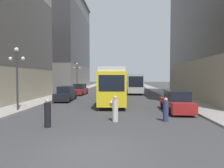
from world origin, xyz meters
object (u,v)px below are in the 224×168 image
(streetcar, at_px, (114,84))
(pedestrian_crossing_far, at_px, (48,114))
(lamp_post_left_far, at_px, (77,73))
(pedestrian_crossing_near, at_px, (166,110))
(parked_car_right_far, at_px, (176,102))
(parked_car_left_mid, at_px, (80,90))
(pedestrian_on_sidewalk, at_px, (115,110))
(transit_bus, at_px, (134,82))
(parked_car_left_near, at_px, (66,94))
(lamp_post_left_near, at_px, (17,69))

(streetcar, distance_m, pedestrian_crossing_far, 12.39)
(lamp_post_left_far, bearing_deg, streetcar, -58.21)
(pedestrian_crossing_near, bearing_deg, parked_car_right_far, 146.33)
(parked_car_left_mid, height_order, pedestrian_on_sidewalk, parked_car_left_mid)
(transit_bus, height_order, pedestrian_on_sidewalk, transit_bus)
(parked_car_left_near, distance_m, lamp_post_left_near, 8.00)
(parked_car_right_far, bearing_deg, pedestrian_crossing_far, 29.99)
(pedestrian_crossing_near, height_order, lamp_post_left_near, lamp_post_left_near)
(pedestrian_on_sidewalk, xyz_separation_m, lamp_post_left_near, (-8.50, 2.93, 2.85))
(pedestrian_on_sidewalk, xyz_separation_m, lamp_post_left_far, (-8.50, 23.01, 2.99))
(pedestrian_crossing_near, bearing_deg, pedestrian_on_sidewalk, -93.36)
(parked_car_left_mid, height_order, parked_car_right_far, same)
(parked_car_left_mid, xyz_separation_m, pedestrian_crossing_far, (2.67, -18.90, -0.05))
(parked_car_left_near, bearing_deg, transit_bus, 50.69)
(lamp_post_left_far, bearing_deg, transit_bus, -0.42)
(pedestrian_on_sidewalk, bearing_deg, parked_car_left_near, -24.02)
(pedestrian_crossing_far, bearing_deg, parked_car_left_near, 101.88)
(pedestrian_crossing_near, distance_m, lamp_post_left_far, 25.87)
(transit_bus, xyz_separation_m, parked_car_right_far, (2.35, -19.35, -1.10))
(pedestrian_crossing_far, bearing_deg, streetcar, 73.44)
(transit_bus, distance_m, pedestrian_crossing_near, 22.75)
(transit_bus, relative_size, lamp_post_left_far, 2.34)
(parked_car_right_far, height_order, pedestrian_on_sidewalk, parked_car_right_far)
(pedestrian_crossing_near, bearing_deg, lamp_post_left_near, -109.97)
(parked_car_right_far, height_order, lamp_post_left_near, lamp_post_left_near)
(parked_car_right_far, relative_size, lamp_post_left_far, 0.83)
(pedestrian_on_sidewalk, bearing_deg, pedestrian_crossing_far, 54.92)
(streetcar, distance_m, parked_car_left_mid, 9.32)
(transit_bus, bearing_deg, parked_car_left_mid, -147.73)
(pedestrian_crossing_far, xyz_separation_m, lamp_post_left_near, (-4.57, 4.51, 2.87))
(pedestrian_crossing_far, relative_size, lamp_post_left_far, 0.31)
(transit_bus, bearing_deg, streetcar, -103.48)
(transit_bus, xyz_separation_m, parked_car_left_mid, (-9.28, -5.61, -1.10))
(lamp_post_left_near, height_order, lamp_post_left_far, lamp_post_left_far)
(transit_bus, height_order, parked_car_left_mid, transit_bus)
(parked_car_right_far, xyz_separation_m, pedestrian_crossing_near, (-1.67, -3.35, -0.10))
(pedestrian_crossing_near, relative_size, pedestrian_on_sidewalk, 0.92)
(pedestrian_on_sidewalk, relative_size, lamp_post_left_far, 0.31)
(streetcar, xyz_separation_m, lamp_post_left_near, (-7.89, -7.35, 1.56))
(lamp_post_left_far, bearing_deg, pedestrian_crossing_far, -79.48)
(streetcar, relative_size, transit_bus, 1.09)
(parked_car_left_mid, height_order, lamp_post_left_far, lamp_post_left_far)
(parked_car_left_near, relative_size, pedestrian_on_sidewalk, 2.95)
(streetcar, distance_m, parked_car_right_far, 8.86)
(transit_bus, distance_m, lamp_post_left_near, 22.98)
(pedestrian_crossing_far, distance_m, lamp_post_left_far, 25.19)
(parked_car_right_far, bearing_deg, lamp_post_left_near, 2.83)
(streetcar, relative_size, pedestrian_crossing_far, 8.33)
(pedestrian_crossing_near, distance_m, pedestrian_crossing_far, 7.52)
(transit_bus, bearing_deg, lamp_post_left_far, -179.31)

